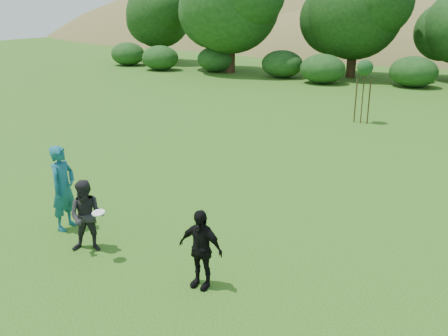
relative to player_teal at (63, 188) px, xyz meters
The scene contains 7 objects.
ground 2.88m from the player_teal, ahead, with size 120.00×120.00×0.00m, color #19470C.
player_teal is the anchor object (origin of this frame).
player_grey 1.46m from the player_teal, 24.25° to the right, with size 0.79×0.62×1.63m, color black.
player_black 4.28m from the player_teal, ahead, with size 0.93×0.39×1.58m, color black.
frisbee 2.02m from the player_teal, 23.12° to the right, with size 0.27×0.27×0.07m.
sapling 15.13m from the player_teal, 77.57° to the left, with size 0.70×0.70×2.85m.
hillside 69.72m from the player_teal, 88.22° to the left, with size 150.00×72.00×52.00m.
Camera 1 is at (6.09, -7.77, 5.19)m, focal length 40.00 mm.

